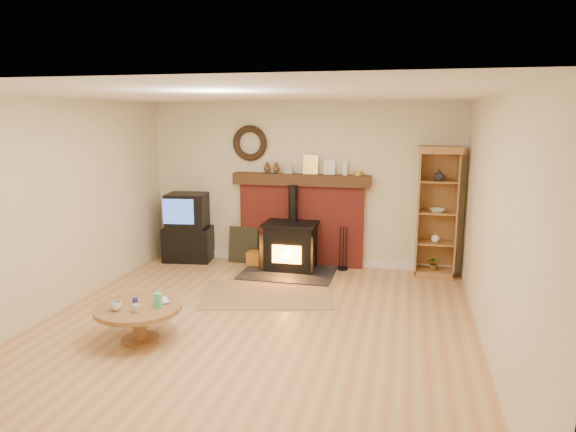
% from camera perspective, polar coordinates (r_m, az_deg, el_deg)
% --- Properties ---
extents(ground, '(5.50, 5.50, 0.00)m').
position_cam_1_polar(ground, '(6.00, -3.98, -12.38)').
color(ground, '#BB7E4E').
rests_on(ground, ground).
extents(room_shell, '(5.02, 5.52, 2.61)m').
position_cam_1_polar(room_shell, '(5.64, -4.10, 4.22)').
color(room_shell, beige).
rests_on(room_shell, ground).
extents(chimney_breast, '(2.20, 0.22, 1.78)m').
position_cam_1_polar(chimney_breast, '(8.24, 1.45, 0.01)').
color(chimney_breast, '#9C3027').
rests_on(chimney_breast, ground).
extents(wood_stove, '(1.40, 1.00, 1.32)m').
position_cam_1_polar(wood_stove, '(7.98, 0.27, -3.52)').
color(wood_stove, black).
rests_on(wood_stove, ground).
extents(area_rug, '(1.95, 1.56, 0.01)m').
position_cam_1_polar(area_rug, '(7.06, -2.34, -8.63)').
color(area_rug, brown).
rests_on(area_rug, ground).
extents(tv_unit, '(0.83, 0.63, 1.13)m').
position_cam_1_polar(tv_unit, '(8.69, -11.05, -1.37)').
color(tv_unit, black).
rests_on(tv_unit, ground).
extents(curio_cabinet, '(0.63, 0.45, 1.95)m').
position_cam_1_polar(curio_cabinet, '(7.94, 16.19, 0.43)').
color(curio_cabinet, olive).
rests_on(curio_cabinet, ground).
extents(firelog_box, '(0.37, 0.23, 0.23)m').
position_cam_1_polar(firelog_box, '(8.30, -3.22, -4.79)').
color(firelog_box, orange).
rests_on(firelog_box, ground).
extents(leaning_painting, '(0.49, 0.13, 0.59)m').
position_cam_1_polar(leaning_painting, '(8.48, -4.97, -3.21)').
color(leaning_painting, black).
rests_on(leaning_painting, ground).
extents(fire_tools, '(0.16, 0.16, 0.70)m').
position_cam_1_polar(fire_tools, '(8.13, 6.11, -5.06)').
color(fire_tools, black).
rests_on(fire_tools, ground).
extents(coffee_table, '(0.93, 0.93, 0.56)m').
position_cam_1_polar(coffee_table, '(5.80, -16.27, -10.23)').
color(coffee_table, brown).
rests_on(coffee_table, ground).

